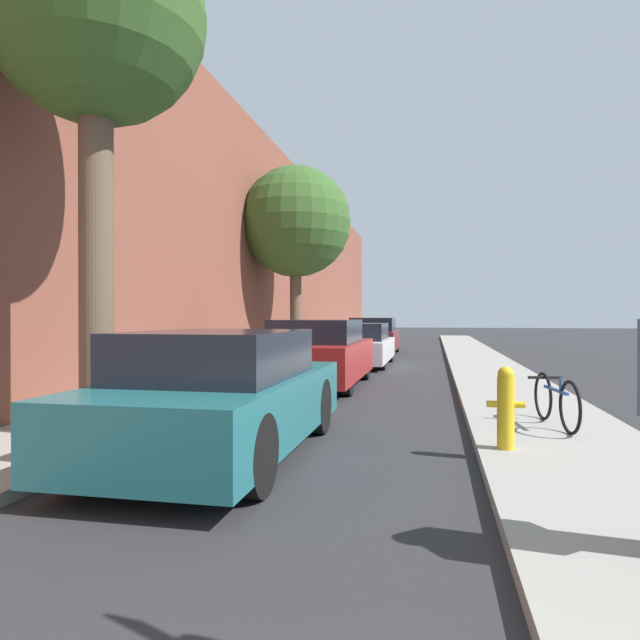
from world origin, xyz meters
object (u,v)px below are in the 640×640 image
(parked_car_red, at_px, (319,354))
(street_tree_near, at_px, (96,22))
(parked_car_white, at_px, (359,345))
(bicycle, at_px, (555,400))
(parked_car_teal, at_px, (223,395))
(street_tree_far, at_px, (296,223))
(parked_car_maroon, at_px, (373,337))
(fire_hydrant, at_px, (506,406))

(parked_car_red, height_order, street_tree_near, street_tree_near)
(parked_car_white, distance_m, bicycle, 10.19)
(parked_car_teal, xyz_separation_m, bicycle, (3.76, 1.78, -0.21))
(parked_car_red, height_order, street_tree_far, street_tree_far)
(parked_car_red, distance_m, parked_car_maroon, 10.61)
(street_tree_far, bearing_deg, fire_hydrant, -64.43)
(street_tree_near, distance_m, bicycle, 7.18)
(street_tree_far, relative_size, fire_hydrant, 6.85)
(parked_car_maroon, bearing_deg, street_tree_near, -94.99)
(parked_car_maroon, height_order, street_tree_near, street_tree_near)
(parked_car_red, height_order, fire_hydrant, parked_car_red)
(street_tree_near, xyz_separation_m, bicycle, (5.36, 1.67, -4.49))
(street_tree_far, bearing_deg, parked_car_teal, -79.97)
(parked_car_teal, relative_size, street_tree_near, 0.67)
(street_tree_far, xyz_separation_m, bicycle, (5.63, -8.82, -3.92))
(parked_car_red, bearing_deg, parked_car_teal, -88.08)
(parked_car_red, bearing_deg, fire_hydrant, -60.35)
(parked_car_red, xyz_separation_m, street_tree_near, (-1.40, -5.93, 4.24))
(parked_car_red, relative_size, street_tree_near, 0.72)
(parked_car_maroon, xyz_separation_m, fire_hydrant, (3.15, -16.22, -0.12))
(parked_car_maroon, distance_m, bicycle, 15.39)
(parked_car_red, distance_m, fire_hydrant, 6.46)
(street_tree_near, bearing_deg, bicycle, 17.28)
(street_tree_near, bearing_deg, parked_car_teal, -3.90)
(parked_car_teal, distance_m, bicycle, 4.16)
(parked_car_red, distance_m, parked_car_white, 5.20)
(parked_car_red, relative_size, fire_hydrant, 5.10)
(parked_car_maroon, bearing_deg, parked_car_white, -88.48)
(parked_car_teal, xyz_separation_m, parked_car_white, (-0.01, 11.24, -0.04))
(parked_car_maroon, xyz_separation_m, bicycle, (3.91, -14.88, -0.24))
(parked_car_red, height_order, parked_car_white, parked_car_red)
(parked_car_teal, bearing_deg, fire_hydrant, 8.16)
(street_tree_near, bearing_deg, parked_car_white, 81.88)
(street_tree_far, distance_m, fire_hydrant, 11.89)
(street_tree_far, bearing_deg, parked_car_maroon, 74.20)
(parked_car_red, relative_size, parked_car_maroon, 1.12)
(fire_hydrant, relative_size, bicycle, 0.56)
(parked_car_red, height_order, parked_car_maroon, parked_car_maroon)
(bicycle, bearing_deg, street_tree_near, -170.78)
(parked_car_teal, xyz_separation_m, parked_car_red, (-0.20, 6.04, 0.04))
(street_tree_near, xyz_separation_m, street_tree_far, (-0.27, 10.48, -0.57))
(parked_car_teal, bearing_deg, street_tree_far, 100.03)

